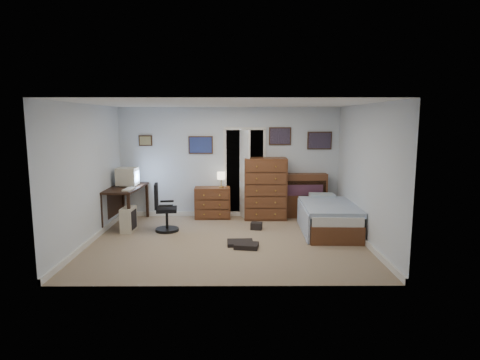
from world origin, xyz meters
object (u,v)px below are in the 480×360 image
at_px(computer_desk, 121,196).
at_px(low_dresser, 213,203).
at_px(tall_dresser, 265,188).
at_px(office_chair, 164,213).
at_px(bed, 327,217).

xyz_separation_m(computer_desk, low_dresser, (1.92, 0.53, -0.27)).
xyz_separation_m(low_dresser, tall_dresser, (1.19, -0.02, 0.33)).
relative_size(office_chair, bed, 0.50).
bearing_deg(bed, office_chair, -178.65).
height_order(computer_desk, office_chair, office_chair).
distance_m(computer_desk, low_dresser, 2.00).
xyz_separation_m(computer_desk, tall_dresser, (3.11, 0.50, 0.07)).
xyz_separation_m(office_chair, tall_dresser, (2.09, 1.05, 0.32)).
height_order(office_chair, low_dresser, office_chair).
distance_m(office_chair, low_dresser, 1.41).
height_order(computer_desk, low_dresser, computer_desk).
distance_m(low_dresser, tall_dresser, 1.24).
height_order(low_dresser, bed, low_dresser).
bearing_deg(office_chair, low_dresser, 42.55).
bearing_deg(office_chair, computer_desk, 144.07).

